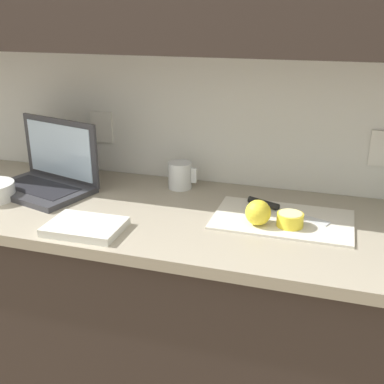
{
  "coord_description": "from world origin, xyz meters",
  "views": [
    {
      "loc": [
        0.59,
        -1.35,
        1.55
      ],
      "look_at": [
        0.18,
        -0.01,
        1.01
      ],
      "focal_mm": 45.0,
      "sensor_mm": 36.0,
      "label": 1
    }
  ],
  "objects_px": {
    "cutting_board": "(283,220)",
    "lemon_whole_beside": "(258,213)",
    "knife": "(273,207)",
    "lemon_half_cut": "(290,219)",
    "measuring_cup": "(180,175)",
    "laptop": "(48,173)"
  },
  "relations": [
    {
      "from": "laptop",
      "to": "lemon_half_cut",
      "type": "xyz_separation_m",
      "value": [
        0.87,
        -0.08,
        -0.03
      ]
    },
    {
      "from": "cutting_board",
      "to": "knife",
      "type": "relative_size",
      "value": 1.56
    },
    {
      "from": "laptop",
      "to": "cutting_board",
      "type": "relative_size",
      "value": 0.96
    },
    {
      "from": "lemon_half_cut",
      "to": "lemon_whole_beside",
      "type": "relative_size",
      "value": 1.03
    },
    {
      "from": "lemon_half_cut",
      "to": "measuring_cup",
      "type": "xyz_separation_m",
      "value": [
        -0.42,
        0.23,
        0.02
      ]
    },
    {
      "from": "laptop",
      "to": "measuring_cup",
      "type": "relative_size",
      "value": 3.82
    },
    {
      "from": "lemon_whole_beside",
      "to": "lemon_half_cut",
      "type": "bearing_deg",
      "value": 10.94
    },
    {
      "from": "cutting_board",
      "to": "knife",
      "type": "bearing_deg",
      "value": 121.45
    },
    {
      "from": "measuring_cup",
      "to": "knife",
      "type": "bearing_deg",
      "value": -18.53
    },
    {
      "from": "knife",
      "to": "lemon_half_cut",
      "type": "bearing_deg",
      "value": -37.09
    },
    {
      "from": "lemon_half_cut",
      "to": "measuring_cup",
      "type": "relative_size",
      "value": 0.75
    },
    {
      "from": "cutting_board",
      "to": "lemon_half_cut",
      "type": "xyz_separation_m",
      "value": [
        0.03,
        -0.05,
        0.02
      ]
    },
    {
      "from": "knife",
      "to": "lemon_half_cut",
      "type": "xyz_separation_m",
      "value": [
        0.07,
        -0.11,
        0.01
      ]
    },
    {
      "from": "knife",
      "to": "measuring_cup",
      "type": "height_order",
      "value": "measuring_cup"
    },
    {
      "from": "lemon_half_cut",
      "to": "lemon_whole_beside",
      "type": "bearing_deg",
      "value": -169.06
    },
    {
      "from": "knife",
      "to": "lemon_half_cut",
      "type": "distance_m",
      "value": 0.13
    },
    {
      "from": "laptop",
      "to": "knife",
      "type": "height_order",
      "value": "laptop"
    },
    {
      "from": "lemon_half_cut",
      "to": "cutting_board",
      "type": "bearing_deg",
      "value": 118.87
    },
    {
      "from": "knife",
      "to": "measuring_cup",
      "type": "distance_m",
      "value": 0.38
    },
    {
      "from": "laptop",
      "to": "lemon_whole_beside",
      "type": "relative_size",
      "value": 5.26
    },
    {
      "from": "cutting_board",
      "to": "lemon_whole_beside",
      "type": "bearing_deg",
      "value": -135.19
    },
    {
      "from": "laptop",
      "to": "cutting_board",
      "type": "height_order",
      "value": "laptop"
    }
  ]
}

